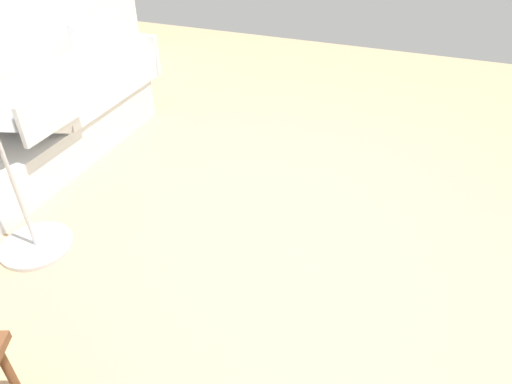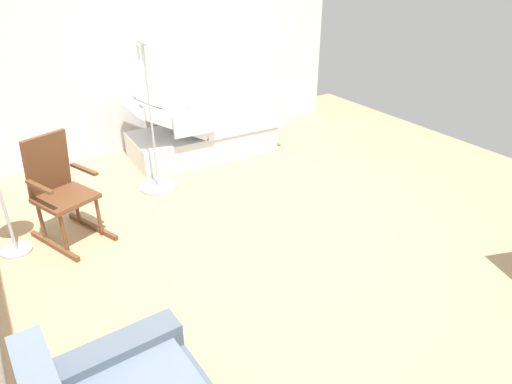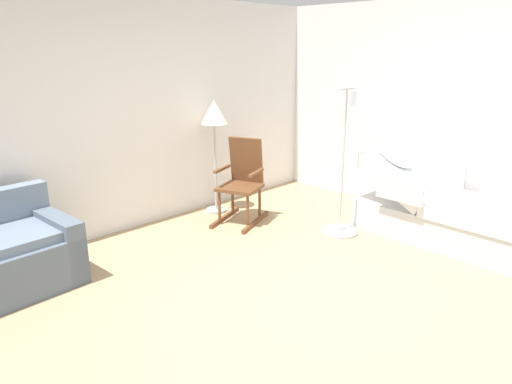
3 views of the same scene
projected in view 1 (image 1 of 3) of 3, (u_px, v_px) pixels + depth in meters
The scene contains 3 objects.
ground_plane at pixel (312, 230), 3.10m from camera, with size 7.37×7.37×0.00m, color tan.
hospital_bed at pixel (38, 121), 3.70m from camera, with size 1.06×2.09×1.05m.
iv_pole at pixel (25, 216), 2.82m from camera, with size 0.44×0.44×1.69m.
Camera 1 is at (-0.46, 2.35, 2.03)m, focal length 33.08 mm.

